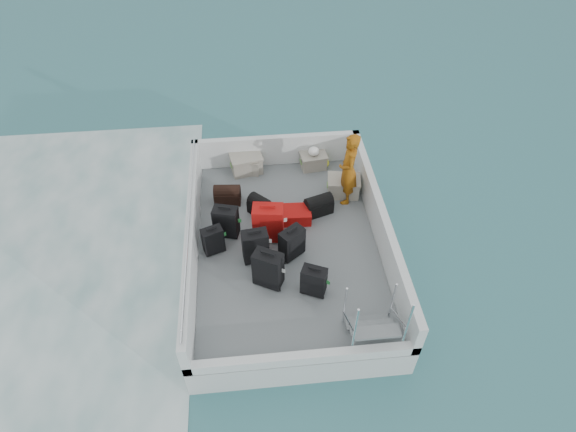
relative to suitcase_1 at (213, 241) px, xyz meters
name	(u,v)px	position (x,y,z in m)	size (l,w,h in m)	color
ground	(287,264)	(1.36, 0.07, -0.90)	(160.00, 160.00, 0.00)	#1B5561
wake_foam	(36,283)	(-3.44, 0.07, -0.90)	(10.00, 10.00, 0.00)	white
ferry_hull	(287,254)	(1.36, 0.07, -0.60)	(3.60, 5.00, 0.60)	silver
deck	(287,243)	(1.36, 0.07, -0.29)	(3.30, 4.70, 0.02)	slate
deck_fittings	(308,241)	(1.70, -0.25, 0.09)	(3.60, 5.00, 0.90)	silver
suitcase_1	(213,241)	(0.00, 0.00, 0.00)	(0.38, 0.22, 0.57)	black
suitcase_2	(226,222)	(0.24, 0.41, 0.04)	(0.45, 0.27, 0.65)	black
suitcase_3	(268,269)	(0.94, -0.82, 0.08)	(0.48, 0.28, 0.74)	black
suitcase_4	(255,247)	(0.75, -0.26, 0.05)	(0.46, 0.27, 0.67)	black
suitcase_5	(268,223)	(1.02, 0.25, 0.10)	(0.56, 0.33, 0.77)	#B50E0D
suitcase_6	(314,281)	(1.69, -1.09, 0.00)	(0.41, 0.24, 0.57)	black
suitcase_7	(292,243)	(1.41, -0.23, 0.03)	(0.44, 0.25, 0.62)	black
suitcase_8	(294,215)	(1.55, 0.67, -0.16)	(0.43, 0.65, 0.26)	#B50E0D
duffel_0	(228,196)	(0.26, 1.32, -0.12)	(0.53, 0.30, 0.32)	black
duffel_1	(259,207)	(0.89, 0.94, -0.12)	(0.41, 0.30, 0.32)	black
duffel_2	(319,206)	(2.05, 0.83, -0.12)	(0.54, 0.30, 0.32)	black
crate_0	(247,164)	(0.68, 2.27, -0.09)	(0.63, 0.44, 0.38)	#9F988B
crate_1	(248,165)	(0.71, 2.27, -0.13)	(0.53, 0.36, 0.32)	#9F988B
crate_2	(313,161)	(2.14, 2.25, -0.13)	(0.53, 0.36, 0.32)	#9F988B
crate_3	(343,187)	(2.64, 1.33, -0.10)	(0.62, 0.43, 0.38)	#9F988B
yellow_bag	(323,163)	(2.35, 2.24, -0.17)	(0.28, 0.26, 0.22)	yellow
white_bag	(314,152)	(2.14, 2.25, 0.12)	(0.24, 0.24, 0.18)	white
passenger	(348,169)	(2.66, 1.16, 0.50)	(0.58, 0.37, 1.57)	orange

